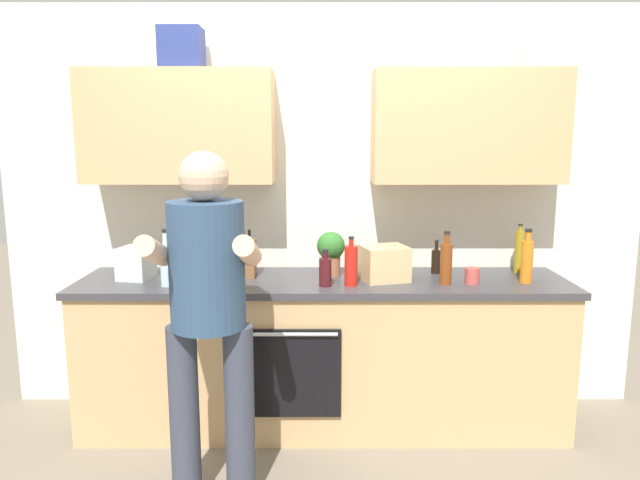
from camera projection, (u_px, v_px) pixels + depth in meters
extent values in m
plane|color=#756B5B|center=(324.00, 423.00, 3.59)|extent=(12.00, 12.00, 0.00)
cube|color=silver|center=(324.00, 212.00, 3.72)|extent=(4.00, 0.06, 2.50)
cube|color=tan|center=(181.00, 127.00, 3.45)|extent=(1.11, 0.32, 0.65)
cube|color=tan|center=(469.00, 127.00, 3.44)|extent=(1.11, 0.32, 0.65)
cylinder|color=silver|center=(499.00, 60.00, 3.38)|extent=(0.30, 0.30, 0.10)
cube|color=navy|center=(183.00, 48.00, 3.37)|extent=(0.24, 0.20, 0.23)
cube|color=tan|center=(325.00, 356.00, 3.51)|extent=(2.80, 0.60, 0.86)
cube|color=#38383D|center=(325.00, 283.00, 3.43)|extent=(2.84, 0.64, 0.04)
cube|color=black|center=(291.00, 373.00, 3.20)|extent=(0.56, 0.02, 0.50)
cylinder|color=silver|center=(290.00, 334.00, 3.14)|extent=(0.52, 0.02, 0.02)
cylinder|color=#383D4C|center=(186.00, 414.00, 2.77)|extent=(0.14, 0.14, 0.87)
cylinder|color=#383D4C|center=(241.00, 415.00, 2.76)|extent=(0.14, 0.14, 0.87)
cylinder|color=navy|center=(208.00, 265.00, 2.64)|extent=(0.34, 0.34, 0.57)
sphere|color=#D8AD8C|center=(205.00, 176.00, 2.57)|extent=(0.22, 0.22, 0.22)
cylinder|color=#D8AD8C|center=(156.00, 251.00, 2.51)|extent=(0.09, 0.31, 0.19)
cylinder|color=#D8AD8C|center=(249.00, 251.00, 2.51)|extent=(0.09, 0.31, 0.19)
cylinder|color=#471419|center=(327.00, 272.00, 3.26)|extent=(0.07, 0.07, 0.16)
cylinder|color=#471419|center=(327.00, 255.00, 3.24)|extent=(0.03, 0.03, 0.04)
cylinder|color=black|center=(327.00, 251.00, 3.24)|extent=(0.03, 0.03, 0.01)
cylinder|color=silver|center=(168.00, 265.00, 3.26)|extent=(0.07, 0.07, 0.23)
cylinder|color=silver|center=(167.00, 238.00, 3.23)|extent=(0.03, 0.03, 0.07)
cylinder|color=black|center=(167.00, 231.00, 3.23)|extent=(0.04, 0.04, 0.02)
cylinder|color=olive|center=(521.00, 252.00, 3.57)|extent=(0.05, 0.05, 0.26)
cylinder|color=olive|center=(522.00, 229.00, 3.55)|extent=(0.02, 0.02, 0.03)
cylinder|color=black|center=(522.00, 225.00, 3.54)|extent=(0.03, 0.03, 0.01)
cylinder|color=#198C33|center=(202.00, 258.00, 3.50)|extent=(0.05, 0.05, 0.22)
cylinder|color=#198C33|center=(201.00, 235.00, 3.47)|extent=(0.03, 0.03, 0.06)
cylinder|color=black|center=(201.00, 229.00, 3.47)|extent=(0.03, 0.03, 0.01)
cylinder|color=brown|center=(448.00, 264.00, 3.29)|extent=(0.07, 0.07, 0.23)
cylinder|color=brown|center=(448.00, 239.00, 3.27)|extent=(0.03, 0.03, 0.05)
cylinder|color=black|center=(449.00, 233.00, 3.26)|extent=(0.03, 0.03, 0.02)
cylinder|color=orange|center=(528.00, 262.00, 3.33)|extent=(0.07, 0.07, 0.24)
cylinder|color=orange|center=(530.00, 237.00, 3.30)|extent=(0.03, 0.03, 0.05)
cylinder|color=black|center=(530.00, 231.00, 3.29)|extent=(0.04, 0.04, 0.02)
cylinder|color=red|center=(352.00, 266.00, 3.27)|extent=(0.07, 0.07, 0.22)
cylinder|color=red|center=(353.00, 242.00, 3.25)|extent=(0.03, 0.03, 0.04)
cylinder|color=black|center=(353.00, 238.00, 3.24)|extent=(0.03, 0.03, 0.01)
cylinder|color=black|center=(438.00, 262.00, 3.57)|extent=(0.06, 0.06, 0.14)
cylinder|color=black|center=(438.00, 246.00, 3.55)|extent=(0.02, 0.02, 0.05)
cylinder|color=black|center=(438.00, 241.00, 3.55)|extent=(0.02, 0.02, 0.01)
cylinder|color=#BF4C47|center=(474.00, 276.00, 3.33)|extent=(0.08, 0.08, 0.09)
cube|color=brown|center=(248.00, 258.00, 3.48)|extent=(0.10, 0.14, 0.22)
cylinder|color=black|center=(245.00, 236.00, 3.44)|extent=(0.02, 0.02, 0.06)
cylinder|color=black|center=(251.00, 235.00, 3.48)|extent=(0.02, 0.02, 0.06)
cylinder|color=#9E6647|center=(332.00, 266.00, 3.50)|extent=(0.11, 0.11, 0.12)
sphere|color=#2D6B28|center=(332.00, 246.00, 3.48)|extent=(0.17, 0.17, 0.17)
cube|color=tan|center=(386.00, 263.00, 3.39)|extent=(0.30, 0.28, 0.20)
cube|color=silver|center=(138.00, 263.00, 3.43)|extent=(0.20, 0.22, 0.19)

